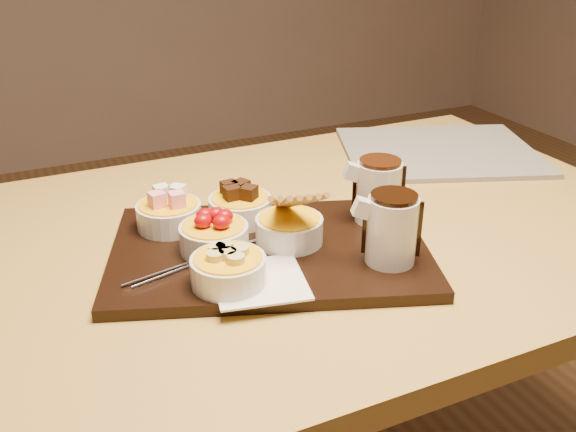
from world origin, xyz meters
name	(u,v)px	position (x,y,z in m)	size (l,w,h in m)	color
dining_table	(306,278)	(0.00, 0.00, 0.65)	(1.20, 0.80, 0.75)	#BD9946
serving_board	(270,251)	(-0.09, -0.07, 0.76)	(0.46, 0.30, 0.02)	black
napkin	(259,281)	(-0.15, -0.15, 0.77)	(0.12, 0.12, 0.00)	white
bowl_marshmallows	(169,216)	(-0.21, 0.06, 0.79)	(0.10, 0.10, 0.04)	silver
bowl_cake	(240,209)	(-0.10, 0.03, 0.79)	(0.10, 0.10, 0.04)	silver
bowl_strawberries	(214,238)	(-0.17, -0.04, 0.79)	(0.10, 0.10, 0.04)	silver
bowl_biscotti	(289,230)	(-0.06, -0.07, 0.79)	(0.10, 0.10, 0.04)	silver
bowl_bananas	(229,271)	(-0.18, -0.14, 0.79)	(0.10, 0.10, 0.04)	silver
pitcher_dark_chocolate	(392,230)	(0.04, -0.18, 0.82)	(0.07, 0.07, 0.10)	silver
pitcher_milk_chocolate	(378,192)	(0.09, -0.06, 0.82)	(0.07, 0.07, 0.10)	silver
fondue_skewers	(207,256)	(-0.19, -0.06, 0.77)	(0.26, 0.03, 0.01)	silver
newspaper	(439,151)	(0.40, 0.19, 0.76)	(0.39, 0.31, 0.01)	beige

